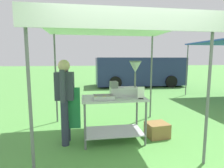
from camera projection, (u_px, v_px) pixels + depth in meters
ground_plane at (99, 94)px, 8.75m from camera, size 70.00×70.00×0.00m
stall_canopy at (113, 29)px, 3.54m from camera, size 2.72×2.57×2.27m
donut_cart at (114, 110)px, 3.66m from camera, size 1.22×0.69×0.88m
donut_tray at (104, 98)px, 3.46m from camera, size 0.39×0.29×0.07m
donut_fryer at (126, 84)px, 3.69m from camera, size 0.62×0.28×0.70m
menu_sign at (141, 94)px, 3.47m from camera, size 0.13×0.05×0.23m
vendor at (65, 97)px, 3.52m from camera, size 0.46×0.54×1.61m
supply_crate at (157, 130)px, 3.91m from camera, size 0.47×0.43×0.30m
van_navy at (139, 71)px, 11.22m from camera, size 5.18×2.18×1.69m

